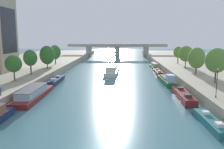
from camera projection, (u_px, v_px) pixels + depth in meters
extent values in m
cube|color=#A89E89|center=(12.00, 69.00, 80.22)|extent=(36.00, 170.00, 2.14)
cube|color=#A89E89|center=(219.00, 70.00, 77.37)|extent=(36.00, 170.00, 2.14)
cube|color=silver|center=(112.00, 71.00, 78.49)|extent=(4.62, 20.30, 1.15)
cube|color=silver|center=(115.00, 66.00, 88.72)|extent=(3.63, 1.39, 0.94)
cube|color=silver|center=(112.00, 69.00, 78.39)|extent=(4.69, 20.30, 0.06)
cube|color=beige|center=(110.00, 69.00, 71.51)|extent=(2.99, 4.15, 1.70)
cube|color=black|center=(111.00, 68.00, 73.46)|extent=(2.26, 0.13, 0.48)
cube|color=brown|center=(113.00, 68.00, 80.34)|extent=(3.38, 10.60, 0.36)
cylinder|color=#232328|center=(113.00, 70.00, 72.30)|extent=(0.07, 0.07, 1.10)
cube|color=silver|center=(118.00, 81.00, 64.24)|extent=(1.76, 5.92, 0.03)
cube|color=silver|center=(105.00, 80.00, 64.54)|extent=(2.24, 5.81, 0.03)
cube|color=#1E284C|center=(10.00, 109.00, 37.05)|extent=(1.65, 1.26, 0.91)
cube|color=maroon|center=(34.00, 96.00, 46.21)|extent=(3.82, 15.97, 0.91)
cube|color=maroon|center=(46.00, 86.00, 54.38)|extent=(3.34, 1.27, 0.82)
cube|color=maroon|center=(34.00, 93.00, 46.13)|extent=(3.89, 15.98, 0.06)
cube|color=#9EBCD6|center=(32.00, 91.00, 45.24)|extent=(3.07, 10.24, 1.27)
cube|color=#4C4C51|center=(32.00, 88.00, 45.13)|extent=(3.29, 10.55, 0.08)
cylinder|color=#232328|center=(27.00, 97.00, 41.32)|extent=(0.07, 0.07, 1.10)
cube|color=#1E284C|center=(56.00, 81.00, 61.44)|extent=(2.05, 10.31, 1.05)
cube|color=#1E284C|center=(61.00, 77.00, 66.84)|extent=(1.83, 1.25, 0.89)
cube|color=#1E284C|center=(56.00, 79.00, 61.35)|extent=(2.08, 10.31, 0.06)
cube|color=#9EBCD6|center=(58.00, 76.00, 63.54)|extent=(0.96, 0.91, 0.40)
cube|color=#9EBCD6|center=(53.00, 80.00, 58.46)|extent=(1.06, 1.11, 0.48)
cylinder|color=#232328|center=(54.00, 79.00, 58.20)|extent=(0.07, 0.07, 1.10)
cube|color=#23666B|center=(211.00, 123.00, 31.74)|extent=(1.98, 9.40, 0.99)
cube|color=#23666B|center=(198.00, 111.00, 36.69)|extent=(1.75, 1.24, 0.86)
cube|color=#23666B|center=(211.00, 119.00, 31.65)|extent=(2.01, 9.40, 0.06)
cube|color=white|center=(206.00, 113.00, 33.65)|extent=(0.93, 0.92, 0.40)
cube|color=white|center=(220.00, 125.00, 29.02)|extent=(1.02, 1.12, 0.48)
cylinder|color=#232328|center=(223.00, 123.00, 28.78)|extent=(0.07, 0.07, 1.10)
cube|color=maroon|center=(183.00, 96.00, 45.41)|extent=(2.45, 12.23, 1.29)
cube|color=maroon|center=(177.00, 88.00, 51.73)|extent=(2.06, 1.32, 1.02)
cube|color=maroon|center=(183.00, 93.00, 45.30)|extent=(2.49, 12.23, 0.06)
cube|color=#38383D|center=(180.00, 88.00, 47.90)|extent=(1.09, 0.93, 0.40)
cube|color=#38383D|center=(188.00, 96.00, 41.90)|extent=(1.20, 1.13, 0.48)
cylinder|color=#232328|center=(190.00, 94.00, 41.59)|extent=(0.07, 0.07, 1.10)
cube|color=#235633|center=(166.00, 81.00, 60.90)|extent=(2.71, 13.04, 1.11)
cube|color=#235633|center=(161.00, 76.00, 67.62)|extent=(2.22, 1.30, 0.92)
cube|color=#235633|center=(166.00, 79.00, 60.80)|extent=(2.75, 13.04, 0.06)
cube|color=#9EBCD6|center=(170.00, 78.00, 56.30)|extent=(1.81, 2.65, 1.76)
cube|color=black|center=(169.00, 76.00, 57.55)|extent=(1.38, 0.07, 0.49)
cube|color=brown|center=(165.00, 77.00, 62.05)|extent=(2.01, 6.80, 0.36)
cylinder|color=#232328|center=(171.00, 79.00, 56.86)|extent=(0.07, 0.07, 1.10)
cube|color=maroon|center=(158.00, 72.00, 75.53)|extent=(1.99, 10.16, 1.00)
cube|color=maroon|center=(156.00, 70.00, 80.85)|extent=(1.83, 1.23, 0.86)
cube|color=maroon|center=(158.00, 71.00, 75.44)|extent=(2.03, 10.16, 0.06)
cube|color=beige|center=(157.00, 69.00, 77.60)|extent=(0.97, 0.91, 0.40)
cube|color=beige|center=(159.00, 71.00, 72.60)|extent=(1.06, 1.11, 0.48)
cylinder|color=#232328|center=(160.00, 70.00, 72.34)|extent=(0.07, 0.07, 1.10)
cube|color=#235633|center=(154.00, 67.00, 87.83)|extent=(1.94, 10.49, 0.92)
cube|color=#235633|center=(152.00, 65.00, 93.32)|extent=(1.74, 1.22, 0.82)
cube|color=#235633|center=(154.00, 66.00, 87.75)|extent=(1.98, 10.49, 0.06)
cube|color=tan|center=(154.00, 65.00, 87.13)|extent=(1.57, 6.72, 1.13)
cube|color=#4C4C51|center=(154.00, 63.00, 87.04)|extent=(1.68, 6.92, 0.08)
cylinder|color=#232328|center=(156.00, 66.00, 84.55)|extent=(0.07, 0.07, 1.10)
cylinder|color=brown|center=(14.00, 74.00, 52.97)|extent=(0.30, 0.30, 2.75)
ellipsoid|color=#336B2D|center=(14.00, 64.00, 52.58)|extent=(3.66, 3.66, 3.87)
cylinder|color=brown|center=(31.00, 68.00, 61.63)|extent=(0.35, 0.35, 3.15)
ellipsoid|color=#336B2D|center=(30.00, 58.00, 61.18)|extent=(3.57, 3.57, 4.26)
cylinder|color=brown|center=(47.00, 64.00, 73.25)|extent=(0.30, 0.30, 2.50)
ellipsoid|color=#336B2D|center=(47.00, 55.00, 72.79)|extent=(4.57, 4.57, 5.78)
cylinder|color=brown|center=(55.00, 60.00, 83.52)|extent=(0.37, 0.37, 2.86)
ellipsoid|color=#336B2D|center=(55.00, 52.00, 83.07)|extent=(4.02, 4.02, 5.02)
cylinder|color=brown|center=(215.00, 75.00, 49.81)|extent=(0.34, 0.34, 3.44)
ellipsoid|color=#568438|center=(216.00, 60.00, 49.30)|extent=(4.70, 4.70, 5.22)
cylinder|color=brown|center=(196.00, 69.00, 62.08)|extent=(0.33, 0.33, 2.70)
ellipsoid|color=#568438|center=(197.00, 58.00, 61.61)|extent=(4.43, 4.43, 5.51)
cylinder|color=brown|center=(185.00, 63.00, 73.43)|extent=(0.27, 0.27, 3.11)
ellipsoid|color=#568438|center=(186.00, 54.00, 72.96)|extent=(4.37, 4.37, 4.92)
cylinder|color=brown|center=(178.00, 59.00, 85.37)|extent=(0.36, 0.36, 2.99)
ellipsoid|color=#568438|center=(178.00, 52.00, 84.94)|extent=(3.36, 3.36, 4.10)
cylinder|color=black|center=(217.00, 84.00, 38.08)|extent=(0.11, 0.11, 4.53)
sphere|color=#EAE5C6|center=(218.00, 69.00, 37.69)|extent=(0.28, 0.28, 0.28)
cylinder|color=black|center=(216.00, 97.00, 38.43)|extent=(0.22, 0.22, 0.20)
cube|color=#232833|center=(9.00, 31.00, 65.42)|extent=(0.04, 8.68, 12.37)
cube|color=gray|center=(117.00, 46.00, 136.71)|extent=(57.34, 4.40, 0.60)
cube|color=gray|center=(117.00, 45.00, 134.61)|extent=(57.34, 0.30, 0.90)
cube|color=gray|center=(117.00, 45.00, 138.56)|extent=(57.34, 0.30, 0.90)
cube|color=gray|center=(89.00, 52.00, 137.92)|extent=(2.80, 3.60, 5.88)
cube|color=gray|center=(117.00, 52.00, 137.23)|extent=(2.80, 3.60, 5.88)
cube|color=gray|center=(146.00, 52.00, 136.55)|extent=(2.80, 3.60, 5.88)
cylinder|color=#2D2D38|center=(0.00, 93.00, 39.54)|extent=(0.13, 0.13, 0.84)
cylinder|color=#2D2D38|center=(1.00, 93.00, 39.71)|extent=(0.13, 0.13, 0.84)
cube|color=#3351A8|center=(0.00, 89.00, 39.51)|extent=(0.34, 0.39, 0.56)
sphere|color=tan|center=(0.00, 87.00, 39.45)|extent=(0.21, 0.21, 0.21)
cylinder|color=#3351A8|center=(1.00, 89.00, 39.70)|extent=(0.09, 0.09, 0.54)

